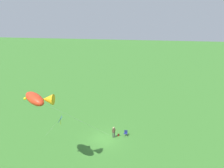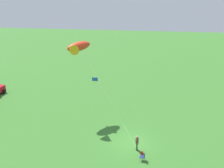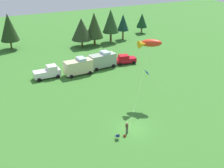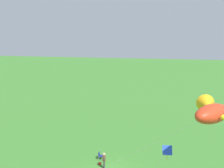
{
  "view_description": "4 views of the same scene",
  "coord_description": "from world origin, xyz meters",
  "px_view_note": "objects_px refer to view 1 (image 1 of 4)",
  "views": [
    {
      "loc": [
        -4.71,
        33.09,
        20.85
      ],
      "look_at": [
        -1.1,
        0.08,
        8.74
      ],
      "focal_mm": 42.0,
      "sensor_mm": 36.0,
      "label": 1
    },
    {
      "loc": [
        -25.41,
        -1.4,
        16.57
      ],
      "look_at": [
        -1.12,
        2.07,
        7.4
      ],
      "focal_mm": 42.0,
      "sensor_mm": 36.0,
      "label": 2
    },
    {
      "loc": [
        -17.58,
        -32.2,
        23.69
      ],
      "look_at": [
        -2.09,
        2.47,
        6.18
      ],
      "focal_mm": 50.0,
      "sensor_mm": 36.0,
      "label": 3
    },
    {
      "loc": [
        22.6,
        3.36,
        15.03
      ],
      "look_at": [
        -4.9,
        -0.31,
        8.13
      ],
      "focal_mm": 42.0,
      "sensor_mm": 36.0,
      "label": 4
    }
  ],
  "objects_px": {
    "kite_diamond_blue": "(60,120)",
    "person_kite_flyer": "(114,131)",
    "kite_large_fish": "(38,99)",
    "folding_chair": "(126,133)",
    "backpack_on_grass": "(118,135)"
  },
  "relations": [
    {
      "from": "person_kite_flyer",
      "to": "kite_large_fish",
      "type": "bearing_deg",
      "value": -49.95
    },
    {
      "from": "person_kite_flyer",
      "to": "kite_diamond_blue",
      "type": "xyz_separation_m",
      "value": [
        6.23,
        5.56,
        4.43
      ]
    },
    {
      "from": "kite_diamond_blue",
      "to": "person_kite_flyer",
      "type": "bearing_deg",
      "value": -138.27
    },
    {
      "from": "backpack_on_grass",
      "to": "kite_large_fish",
      "type": "height_order",
      "value": "kite_large_fish"
    },
    {
      "from": "folding_chair",
      "to": "backpack_on_grass",
      "type": "distance_m",
      "value": 1.18
    },
    {
      "from": "backpack_on_grass",
      "to": "kite_diamond_blue",
      "type": "relative_size",
      "value": 0.05
    },
    {
      "from": "person_kite_flyer",
      "to": "kite_diamond_blue",
      "type": "height_order",
      "value": "kite_diamond_blue"
    },
    {
      "from": "folding_chair",
      "to": "kite_large_fish",
      "type": "bearing_deg",
      "value": -39.43
    },
    {
      "from": "kite_large_fish",
      "to": "kite_diamond_blue",
      "type": "bearing_deg",
      "value": -118.29
    },
    {
      "from": "backpack_on_grass",
      "to": "person_kite_flyer",
      "type": "bearing_deg",
      "value": 42.07
    },
    {
      "from": "kite_large_fish",
      "to": "kite_diamond_blue",
      "type": "height_order",
      "value": "kite_large_fish"
    },
    {
      "from": "folding_chair",
      "to": "kite_diamond_blue",
      "type": "height_order",
      "value": "kite_diamond_blue"
    },
    {
      "from": "person_kite_flyer",
      "to": "kite_diamond_blue",
      "type": "relative_size",
      "value": 0.29
    },
    {
      "from": "person_kite_flyer",
      "to": "backpack_on_grass",
      "type": "relative_size",
      "value": 5.44
    },
    {
      "from": "backpack_on_grass",
      "to": "kite_diamond_blue",
      "type": "bearing_deg",
      "value": 41.77
    }
  ]
}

